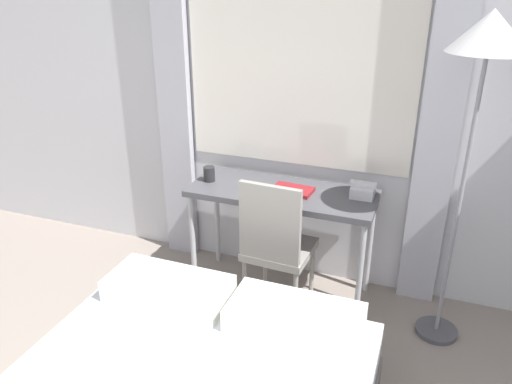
# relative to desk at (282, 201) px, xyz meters

# --- Properties ---
(wall_back_with_window) EXTENTS (5.71, 0.13, 2.70)m
(wall_back_with_window) POSITION_rel_desk_xyz_m (-0.08, 0.32, 0.66)
(wall_back_with_window) COLOR silver
(wall_back_with_window) RESTS_ON ground_plane
(desk) EXTENTS (1.21, 0.48, 0.77)m
(desk) POSITION_rel_desk_xyz_m (0.00, 0.00, 0.00)
(desk) COLOR #4C4C51
(desk) RESTS_ON ground_plane
(desk_chair) EXTENTS (0.42, 0.42, 0.96)m
(desk_chair) POSITION_rel_desk_xyz_m (0.05, -0.27, -0.16)
(desk_chair) COLOR gray
(desk_chair) RESTS_ON ground_plane
(standing_lamp) EXTENTS (0.40, 0.40, 1.91)m
(standing_lamp) POSITION_rel_desk_xyz_m (1.05, -0.10, 0.99)
(standing_lamp) COLOR #4C4C51
(standing_lamp) RESTS_ON ground_plane
(telephone) EXTENTS (0.16, 0.15, 0.09)m
(telephone) POSITION_rel_desk_xyz_m (0.50, 0.09, 0.11)
(telephone) COLOR silver
(telephone) RESTS_ON desk
(book) EXTENTS (0.27, 0.18, 0.02)m
(book) POSITION_rel_desk_xyz_m (0.07, 0.00, 0.09)
(book) COLOR maroon
(book) RESTS_ON desk
(mug) EXTENTS (0.08, 0.08, 0.10)m
(mug) POSITION_rel_desk_xyz_m (-0.51, -0.02, 0.12)
(mug) COLOR #262628
(mug) RESTS_ON desk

